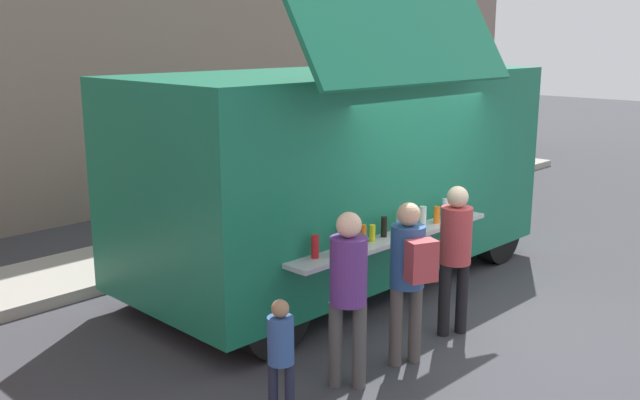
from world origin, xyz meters
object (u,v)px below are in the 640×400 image
at_px(food_truck_main, 341,169).
at_px(customer_mid_with_backpack, 409,268).
at_px(customer_front_ordering, 455,247).
at_px(customer_rear_waiting, 348,285).
at_px(child_near_queue, 281,350).
at_px(trash_bin, 381,181).

xyz_separation_m(food_truck_main, customer_mid_with_backpack, (-1.43, -2.16, -0.51)).
bearing_deg(customer_front_ordering, customer_mid_with_backpack, 121.93).
relative_size(food_truck_main, customer_rear_waiting, 3.44).
height_order(food_truck_main, customer_rear_waiting, food_truck_main).
height_order(customer_front_ordering, child_near_queue, customer_front_ordering).
bearing_deg(customer_rear_waiting, food_truck_main, 7.72).
distance_m(customer_front_ordering, child_near_queue, 2.58).
xyz_separation_m(food_truck_main, customer_rear_waiting, (-2.18, -2.02, -0.51)).
distance_m(trash_bin, child_near_queue, 8.08).
xyz_separation_m(customer_mid_with_backpack, customer_rear_waiting, (-0.75, 0.14, -0.01)).
xyz_separation_m(food_truck_main, trash_bin, (3.78, 2.32, -1.05)).
bearing_deg(customer_rear_waiting, customer_mid_with_backpack, -45.51).
height_order(customer_mid_with_backpack, customer_rear_waiting, customer_rear_waiting).
relative_size(customer_mid_with_backpack, child_near_queue, 1.51).
relative_size(trash_bin, customer_mid_with_backpack, 0.57).
distance_m(food_truck_main, customer_mid_with_backpack, 2.64).
bearing_deg(customer_mid_with_backpack, customer_rear_waiting, 103.23).
bearing_deg(child_near_queue, customer_front_ordering, -34.95).
xyz_separation_m(food_truck_main, customer_front_ordering, (-0.47, -2.06, -0.53)).
xyz_separation_m(trash_bin, customer_rear_waiting, (-5.96, -4.34, 0.54)).
height_order(food_truck_main, customer_front_ordering, food_truck_main).
bearing_deg(child_near_queue, trash_bin, -1.55).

